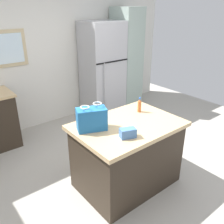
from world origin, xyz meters
The scene contains 8 objects.
ground centered at (0.00, 0.00, 0.00)m, with size 6.84×6.84×0.00m, color #ADA89E.
back_wall centered at (-0.01, 2.27, 1.39)m, with size 5.70×0.13×2.77m.
kitchen_island centered at (-0.13, -0.15, 0.44)m, with size 1.28×0.91×0.88m.
refrigerator centered at (1.01, 1.87, 0.95)m, with size 0.77×0.67×1.90m.
tall_cabinet centered at (1.66, 1.87, 1.07)m, with size 0.47×0.60×2.14m.
shopping_bag centered at (-0.54, 0.01, 1.01)m, with size 0.37×0.29×0.30m.
small_box centered at (-0.34, -0.38, 0.93)m, with size 0.17×0.10×0.10m, color #4775B7.
bottle centered at (0.23, 0.02, 0.97)m, with size 0.05×0.05×0.20m.
Camera 1 is at (-1.91, -2.06, 2.19)m, focal length 39.20 mm.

